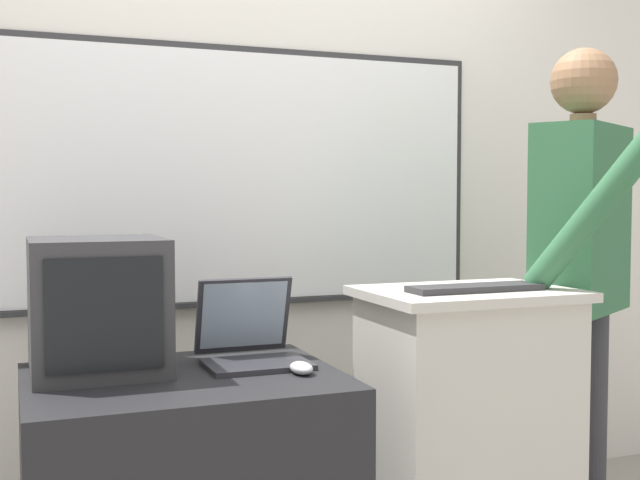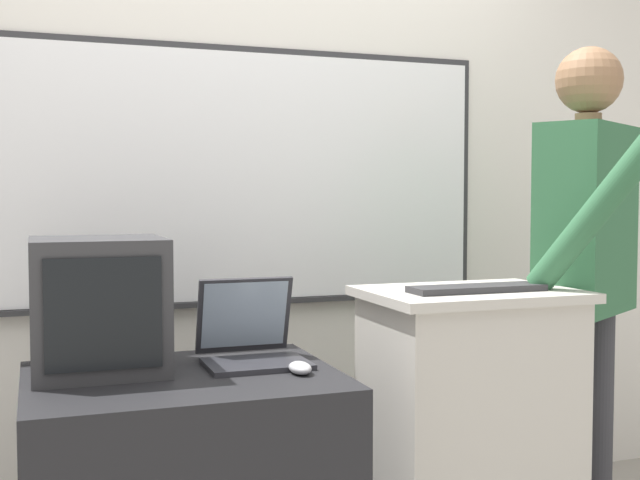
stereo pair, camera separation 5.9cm
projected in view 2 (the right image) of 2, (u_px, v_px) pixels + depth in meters
name	position (u px, v px, depth m)	size (l,w,h in m)	color
back_wall	(254.00, 156.00, 3.22)	(6.40, 0.17, 2.88)	silver
lectern_podium	(468.00, 441.00, 2.56)	(0.66, 0.49, 0.98)	#BCB7AD
person_presenter	(587.00, 261.00, 2.79)	(0.60, 0.74, 1.79)	#333338
laptop	(250.00, 339.00, 2.40)	(0.30, 0.30, 0.25)	#28282D
wireless_keyboard	(477.00, 288.00, 2.48)	(0.43, 0.12, 0.02)	#2D2D30
computer_mouse_by_laptop	(300.00, 368.00, 2.24)	(0.06, 0.10, 0.03)	#BCBCC1
crt_monitor	(98.00, 305.00, 2.27)	(0.37, 0.39, 0.38)	#333335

